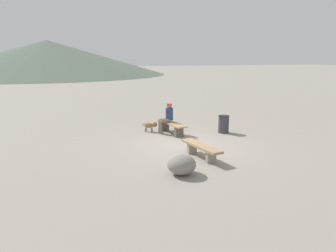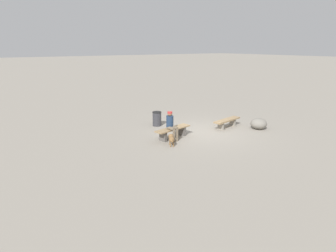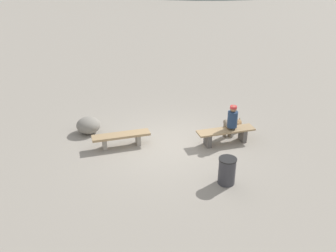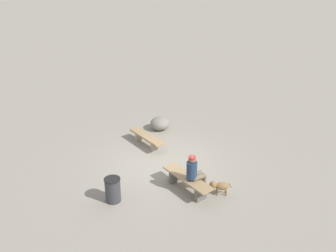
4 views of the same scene
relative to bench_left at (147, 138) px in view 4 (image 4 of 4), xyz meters
name	(u,v)px [view 4 (image 4 of 4)]	position (x,y,z in m)	size (l,w,h in m)	color
ground	(163,165)	(1.56, -0.07, -0.35)	(210.00, 210.00, 0.06)	gray
bench_left	(147,138)	(0.00, 0.00, 0.00)	(1.84, 0.71, 0.43)	gray
bench_right	(187,181)	(3.30, -0.13, 0.01)	(1.92, 0.77, 0.48)	#605B56
seated_person	(194,172)	(3.49, 0.00, 0.42)	(0.34, 0.63, 1.27)	navy
dog	(219,186)	(3.91, 0.62, -0.03)	(0.44, 0.61, 0.44)	olive
trash_bin	(113,190)	(2.77, -2.30, 0.05)	(0.48, 0.48, 0.74)	#38383D
boulder	(160,123)	(-1.12, 1.09, -0.05)	(0.80, 0.80, 0.55)	gray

